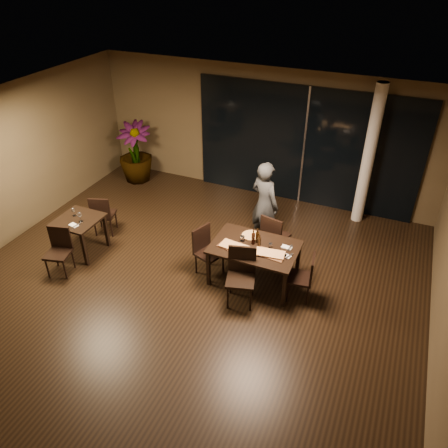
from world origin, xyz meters
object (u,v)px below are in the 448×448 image
bottle_b (259,241)px  bottle_c (257,236)px  side_table (79,224)px  chair_main_left (206,248)px  bottle_a (253,237)px  diner (265,204)px  potted_plant (135,152)px  chair_main_near (241,272)px  main_table (255,250)px  chair_side_far (102,213)px  chair_main_far (274,235)px  chair_main_right (305,275)px  chair_side_near (59,248)px

bottle_b → bottle_c: bearing=122.3°
bottle_c → side_table: bearing=-169.5°
chair_main_left → bottle_a: (0.84, 0.16, 0.37)m
diner → potted_plant: (-3.86, 1.36, -0.13)m
chair_main_near → chair_main_left: bearing=137.4°
main_table → chair_main_near: (-0.04, -0.54, -0.11)m
main_table → chair_main_near: chair_main_near is taller
chair_main_left → chair_side_far: 2.49m
bottle_c → chair_main_near: bearing=-92.5°
chair_main_far → bottle_c: (-0.11, -0.64, 0.36)m
chair_main_far → chair_main_right: chair_main_far is taller
diner → bottle_c: 1.10m
chair_main_left → chair_side_near: size_ratio=1.04×
chair_main_near → chair_side_near: bearing=174.6°
chair_side_near → bottle_b: 3.64m
main_table → chair_side_far: 3.37m
chair_side_far → bottle_c: size_ratio=3.24×
potted_plant → side_table: bearing=-77.2°
bottle_c → chair_main_right: bearing=-14.3°
chair_main_right → side_table: bearing=-93.2°
chair_main_right → chair_side_far: 4.31m
side_table → chair_main_right: size_ratio=0.91×
bottle_c → chair_main_left: bearing=-165.3°
chair_side_far → bottle_a: 3.34m
chair_main_right → diner: 1.81m
chair_main_near → chair_main_right: bearing=8.5°
chair_main_near → chair_side_near: (-3.33, -0.59, -0.06)m
chair_side_far → bottle_b: bearing=158.6°
chair_main_left → main_table: bearing=-63.4°
chair_side_near → bottle_a: (3.31, 1.19, 0.39)m
chair_main_far → bottle_a: size_ratio=3.34×
chair_main_left → chair_side_far: size_ratio=1.03×
main_table → diner: bearing=101.2°
diner → bottle_b: diner is taller
chair_main_left → chair_main_right: chair_main_left is taller
diner → bottle_c: bearing=126.5°
side_table → diner: diner is taller
main_table → side_table: (-3.40, -0.50, -0.05)m
side_table → bottle_c: size_ratio=2.86×
side_table → chair_side_far: bearing=87.0°
chair_main_far → diner: size_ratio=0.54×
side_table → diner: bearing=28.3°
chair_main_far → chair_main_left: 1.33m
bottle_c → chair_side_near: bearing=-159.4°
bottle_a → bottle_b: (0.13, -0.05, -0.01)m
diner → bottle_b: size_ratio=6.72×
chair_side_far → diner: 3.32m
chair_main_left → bottle_b: bearing=-63.5°
chair_main_near → diner: 1.79m
side_table → chair_side_far: chair_side_far is taller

